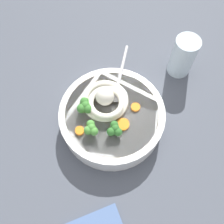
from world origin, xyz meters
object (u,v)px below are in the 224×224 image
Objects in this scene: soup_spoon at (117,89)px; drinking_glass at (183,56)px; soup_bowl at (112,117)px; noodle_pile at (106,101)px.

soup_spoon is 20.83cm from drinking_glass.
soup_spoon is at bearing -94.93° from drinking_glass.
drinking_glass reaches higher than soup_bowl.
soup_bowl is 5.18cm from noodle_pile.
soup_spoon is 1.29× the size of drinking_glass.
soup_spoon is at bearing 131.59° from soup_bowl.
noodle_pile reaches higher than soup_bowl.
noodle_pile is 1.05× the size of drinking_glass.
drinking_glass is (1.79, 20.73, -1.09)cm from soup_spoon.
soup_spoon is (-1.32, 4.23, -0.74)cm from noodle_pile.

